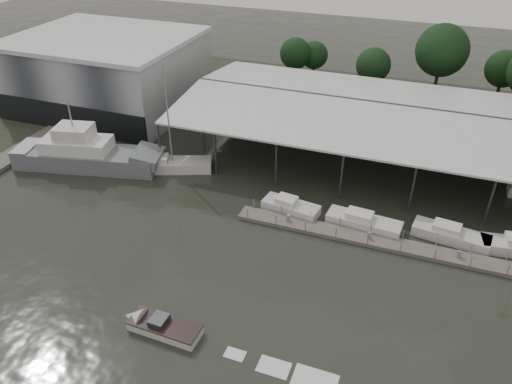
% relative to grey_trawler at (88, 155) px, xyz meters
% --- Properties ---
extents(ground, '(200.00, 200.00, 0.00)m').
position_rel_grey_trawler_xyz_m(ground, '(19.75, -12.92, -1.58)').
color(ground, '#242821').
rests_on(ground, ground).
extents(land_strip_far, '(140.00, 30.00, 0.30)m').
position_rel_grey_trawler_xyz_m(land_strip_far, '(19.75, 29.08, -1.48)').
color(land_strip_far, '#33392B').
rests_on(land_strip_far, ground).
extents(land_strip_west, '(20.00, 40.00, 0.30)m').
position_rel_grey_trawler_xyz_m(land_strip_west, '(-20.25, 17.08, -1.48)').
color(land_strip_west, '#33392B').
rests_on(land_strip_west, ground).
extents(storage_warehouse, '(24.50, 20.50, 10.50)m').
position_rel_grey_trawler_xyz_m(storage_warehouse, '(-8.25, 17.02, 3.71)').
color(storage_warehouse, '#9DA1A7').
rests_on(storage_warehouse, ground).
extents(covered_boat_shed, '(58.24, 24.00, 6.96)m').
position_rel_grey_trawler_xyz_m(covered_boat_shed, '(36.75, 15.08, 4.55)').
color(covered_boat_shed, silver).
rests_on(covered_boat_shed, ground).
extents(trawler_dock, '(3.00, 18.00, 0.50)m').
position_rel_grey_trawler_xyz_m(trawler_dock, '(-10.25, 1.08, -1.33)').
color(trawler_dock, slate).
rests_on(trawler_dock, ground).
extents(floating_dock, '(28.00, 2.00, 1.40)m').
position_rel_grey_trawler_xyz_m(floating_dock, '(34.74, -2.92, -1.38)').
color(floating_dock, slate).
rests_on(floating_dock, ground).
extents(grey_trawler, '(18.11, 8.16, 8.84)m').
position_rel_grey_trawler_xyz_m(grey_trawler, '(0.00, 0.00, 0.00)').
color(grey_trawler, slate).
rests_on(grey_trawler, ground).
extents(white_sailboat, '(10.31, 6.15, 13.10)m').
position_rel_grey_trawler_xyz_m(white_sailboat, '(9.11, 2.54, -0.93)').
color(white_sailboat, silver).
rests_on(white_sailboat, ground).
extents(speedboat_underway, '(17.33, 2.68, 2.00)m').
position_rel_grey_trawler_xyz_m(speedboat_underway, '(20.63, -19.51, -1.19)').
color(speedboat_underway, silver).
rests_on(speedboat_underway, ground).
extents(moored_cruiser_0, '(6.12, 3.01, 1.70)m').
position_rel_grey_trawler_xyz_m(moored_cruiser_0, '(25.30, -0.81, -0.97)').
color(moored_cruiser_0, silver).
rests_on(moored_cruiser_0, ground).
extents(moored_cruiser_1, '(7.41, 2.80, 1.70)m').
position_rel_grey_trawler_xyz_m(moored_cruiser_1, '(32.81, -0.83, -0.97)').
color(moored_cruiser_1, silver).
rests_on(moored_cruiser_1, ground).
extents(moored_cruiser_2, '(7.29, 3.17, 1.70)m').
position_rel_grey_trawler_xyz_m(moored_cruiser_2, '(40.92, 0.04, -0.97)').
color(moored_cruiser_2, silver).
rests_on(moored_cruiser_2, ground).
extents(horizon_tree_line, '(64.30, 11.54, 11.60)m').
position_rel_grey_trawler_xyz_m(horizon_tree_line, '(44.61, 35.37, 4.71)').
color(horizon_tree_line, '#321F16').
rests_on(horizon_tree_line, ground).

